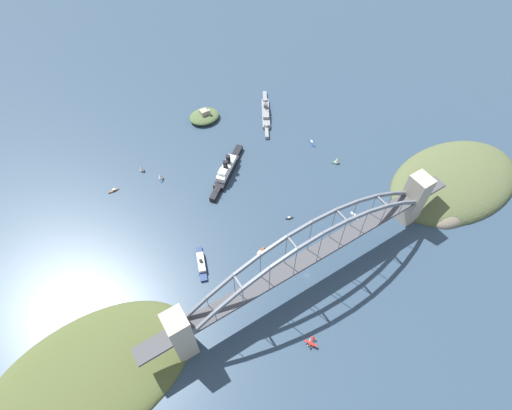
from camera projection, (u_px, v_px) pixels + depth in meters
ground_plane at (307, 275)px, 319.46m from camera, size 1400.00×1400.00×0.00m
harbor_arch_bridge at (311, 256)px, 295.94m from camera, size 284.12×16.83×70.28m
headland_west_shore at (89, 379)px, 269.65m from camera, size 151.80×91.67×19.63m
headland_east_shore at (454, 183)px, 381.93m from camera, size 148.54×93.64×30.78m
ocean_liner at (227, 170)px, 385.42m from camera, size 63.63×53.66×19.40m
naval_cruiser at (266, 113)px, 443.81m from camera, size 45.75×71.89×17.26m
harbor_ferry_steamer at (201, 263)px, 323.61m from camera, size 15.85×32.81×7.60m
fort_island_mid_harbor at (204, 116)px, 438.16m from camera, size 34.38×28.97×13.28m
seaplane_taxiing_near_bridge at (311, 343)px, 283.06m from camera, size 8.52×8.92×5.02m
small_boat_0 at (337, 160)px, 395.55m from camera, size 8.10×6.64×8.72m
small_boat_1 at (114, 190)px, 374.74m from camera, size 10.41×2.35×2.40m
small_boat_2 at (141, 168)px, 388.33m from camera, size 4.84×8.26×9.69m
small_boat_3 at (161, 176)px, 382.14m from camera, size 6.22×8.79×8.32m
small_boat_4 at (312, 143)px, 416.38m from camera, size 3.82×12.46×2.26m
small_boat_5 at (289, 218)px, 354.43m from camera, size 7.25×3.28×2.26m
small_boat_6 at (260, 253)px, 331.74m from camera, size 12.53×6.91×2.21m
small_boat_7 at (354, 215)px, 356.28m from camera, size 2.40×9.99×2.27m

